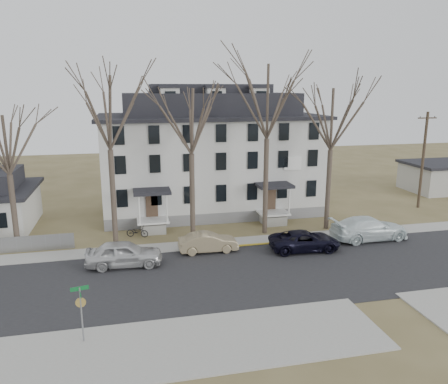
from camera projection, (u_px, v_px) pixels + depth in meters
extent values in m
plane|color=olive|center=(298.00, 284.00, 26.68)|extent=(120.00, 120.00, 0.00)
cube|color=#27272A|center=(286.00, 271.00, 28.58)|extent=(120.00, 10.00, 0.04)
cube|color=#A09F97|center=(259.00, 241.00, 34.27)|extent=(120.00, 2.00, 0.08)
cube|color=#A09F97|center=(177.00, 347.00, 20.23)|extent=(20.00, 5.00, 0.08)
cube|color=gold|center=(323.00, 240.00, 34.48)|extent=(14.00, 0.25, 0.06)
cube|color=slate|center=(210.00, 204.00, 43.22)|extent=(20.00, 10.00, 1.00)
cube|color=beige|center=(210.00, 159.00, 42.18)|extent=(20.00, 10.00, 8.00)
cube|color=black|center=(210.00, 116.00, 41.23)|extent=(20.80, 10.80, 0.30)
cube|color=black|center=(210.00, 104.00, 40.96)|extent=(16.00, 7.00, 2.00)
cube|color=black|center=(210.00, 89.00, 40.64)|extent=(11.00, 4.50, 0.80)
cube|color=white|center=(153.00, 220.00, 36.18)|extent=(2.60, 2.00, 0.16)
cube|color=white|center=(273.00, 213.00, 38.41)|extent=(2.60, 2.00, 0.16)
cube|color=white|center=(293.00, 163.00, 38.69)|extent=(1.60, 0.08, 1.20)
cube|color=#A09F97|center=(443.00, 178.00, 50.84)|extent=(8.00, 6.00, 3.00)
cube|color=black|center=(445.00, 164.00, 50.45)|extent=(8.50, 6.50, 0.30)
cylinder|color=#473B31|center=(113.00, 198.00, 32.80)|extent=(0.40, 0.40, 7.28)
cylinder|color=#473B31|center=(192.00, 197.00, 34.14)|extent=(0.40, 0.40, 6.76)
cylinder|color=#473B31|center=(266.00, 187.00, 35.29)|extent=(0.40, 0.40, 7.80)
cylinder|color=#473B31|center=(328.00, 190.00, 36.58)|extent=(0.40, 0.40, 6.76)
cylinder|color=#473B31|center=(14.00, 214.00, 31.49)|extent=(0.40, 0.40, 5.72)
cylinder|color=#3D3023|center=(423.00, 161.00, 42.80)|extent=(0.28, 0.28, 9.50)
cube|color=#3D3023|center=(427.00, 118.00, 41.84)|extent=(2.00, 0.12, 0.12)
imported|color=silver|center=(124.00, 254.00, 29.19)|extent=(5.16, 2.30, 1.73)
imported|color=#938260|center=(208.00, 243.00, 31.80)|extent=(4.30, 1.51, 1.41)
imported|color=black|center=(305.00, 241.00, 32.09)|extent=(5.34, 2.71, 1.44)
imported|color=white|center=(369.00, 229.00, 34.36)|extent=(6.28, 2.73, 1.80)
imported|color=black|center=(137.00, 232.00, 34.95)|extent=(1.89, 1.18, 0.94)
cylinder|color=gray|center=(82.00, 315.00, 20.26)|extent=(0.08, 0.08, 2.82)
cube|color=#0C5926|center=(79.00, 288.00, 19.94)|extent=(0.81, 0.03, 0.20)
cube|color=#0C5926|center=(80.00, 293.00, 20.00)|extent=(0.03, 0.81, 0.20)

